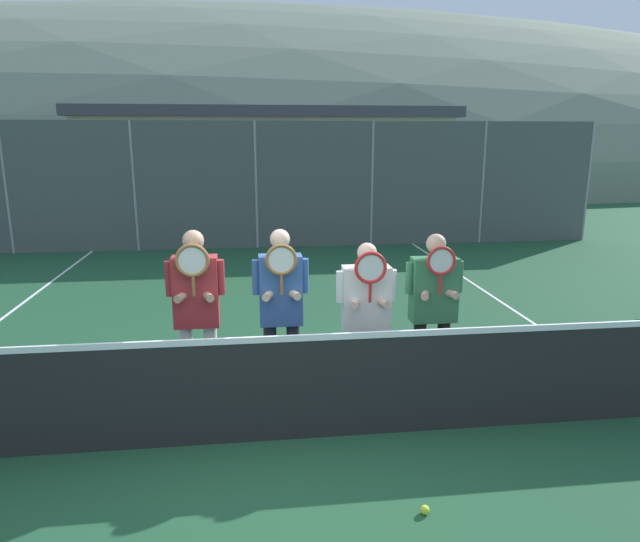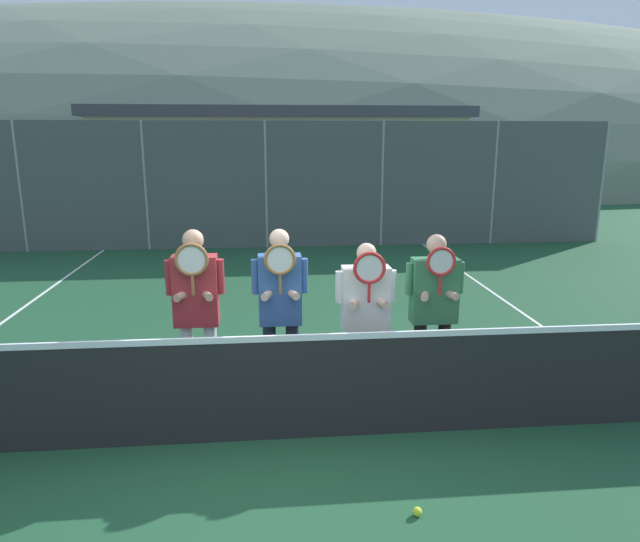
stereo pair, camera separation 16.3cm
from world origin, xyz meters
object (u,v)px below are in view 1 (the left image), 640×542
object	(u,v)px
player_rightmost	(433,303)
car_far_left	(62,200)
car_left_of_center	(236,197)
player_leftmost	(196,306)
car_center	(388,196)
tennis_ball_on_court	(425,510)
player_center_left	(281,306)
player_center_right	(366,311)

from	to	relation	value
player_rightmost	car_far_left	world-z (taller)	car_far_left
player_rightmost	car_far_left	bearing A→B (deg)	122.14
player_rightmost	car_left_of_center	world-z (taller)	car_left_of_center
player_leftmost	car_center	world-z (taller)	car_center
player_rightmost	car_center	distance (m)	11.50
car_far_left	tennis_ball_on_court	bearing A→B (deg)	-63.97
player_rightmost	car_far_left	xyz separation A→B (m)	(-6.97, 11.09, -0.08)
player_leftmost	car_far_left	size ratio (longest dim) A/B	0.41
player_leftmost	player_rightmost	bearing A→B (deg)	-0.30
player_center_left	car_far_left	xyz separation A→B (m)	(-5.41, 11.11, -0.11)
player_center_right	car_far_left	distance (m)	12.80
player_center_right	player_leftmost	bearing A→B (deg)	176.85
car_left_of_center	tennis_ball_on_court	xyz separation A→B (m)	(1.61, -13.42, -0.90)
player_center_left	player_center_right	size ratio (longest dim) A/B	1.08
car_center	player_center_right	bearing A→B (deg)	-104.74
player_center_right	car_far_left	bearing A→B (deg)	119.23
player_rightmost	tennis_ball_on_court	xyz separation A→B (m)	(-0.63, -1.89, -0.99)
player_rightmost	car_center	bearing A→B (deg)	78.62
tennis_ball_on_court	car_left_of_center	bearing A→B (deg)	96.83
player_center_left	player_center_right	world-z (taller)	player_center_left
player_center_right	tennis_ball_on_court	bearing A→B (deg)	-87.30
player_center_left	car_far_left	world-z (taller)	car_far_left
player_center_left	car_far_left	distance (m)	12.36
player_rightmost	car_far_left	size ratio (longest dim) A/B	0.39
player_leftmost	tennis_ball_on_court	size ratio (longest dim) A/B	26.86
player_center_left	player_rightmost	distance (m)	1.56
car_far_left	tennis_ball_on_court	size ratio (longest dim) A/B	65.59
car_center	tennis_ball_on_court	world-z (taller)	car_center
car_left_of_center	tennis_ball_on_court	distance (m)	13.54
player_rightmost	player_center_left	bearing A→B (deg)	-179.29
player_leftmost	tennis_ball_on_court	world-z (taller)	player_leftmost
car_left_of_center	car_center	world-z (taller)	car_center
car_left_of_center	player_rightmost	bearing A→B (deg)	-79.02
player_leftmost	car_center	bearing A→B (deg)	67.57
player_leftmost	car_far_left	world-z (taller)	car_far_left
car_center	tennis_ball_on_court	distance (m)	13.51
player_center_left	tennis_ball_on_court	xyz separation A→B (m)	(0.93, -1.87, -1.03)
car_left_of_center	tennis_ball_on_court	world-z (taller)	car_left_of_center
car_far_left	player_leftmost	bearing A→B (deg)	-67.50
player_rightmost	car_center	world-z (taller)	car_center
car_far_left	car_center	world-z (taller)	car_far_left
car_far_left	tennis_ball_on_court	xyz separation A→B (m)	(6.34, -12.98, -0.92)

